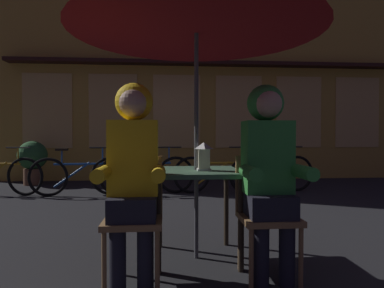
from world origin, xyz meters
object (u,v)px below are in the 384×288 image
object	(u,v)px
person_right_hooded	(268,160)
potted_plant	(33,159)
person_left_hooded	(133,161)
bicycle_third	(147,174)
bicycle_fourth	(220,174)
lantern	(204,156)
chair_right	(266,208)
bicycle_second	(79,176)
bicycle_fifth	(272,173)
cafe_table	(196,182)
chair_left	(134,210)
patio_umbrella	(196,10)

from	to	relation	value
person_right_hooded	potted_plant	world-z (taller)	person_right_hooded
person_right_hooded	person_left_hooded	bearing A→B (deg)	180.00
bicycle_third	bicycle_fourth	distance (m)	1.30
potted_plant	lantern	bearing A→B (deg)	-55.88
potted_plant	person_right_hooded	bearing A→B (deg)	-54.50
chair_right	bicycle_second	distance (m)	4.11
person_right_hooded	bicycle_fifth	size ratio (longest dim) A/B	0.84
cafe_table	chair_left	world-z (taller)	chair_left
chair_right	person_left_hooded	xyz separation A→B (m)	(-0.96, -0.06, 0.36)
chair_right	bicycle_third	bearing A→B (deg)	106.66
lantern	person_left_hooded	xyz separation A→B (m)	(-0.54, -0.37, -0.01)
cafe_table	potted_plant	size ratio (longest dim) A/B	0.80
person_right_hooded	potted_plant	distance (m)	6.07
person_right_hooded	bicycle_third	size ratio (longest dim) A/B	0.83
cafe_table	bicycle_second	world-z (taller)	bicycle_second
chair_left	person_left_hooded	world-z (taller)	person_left_hooded
person_left_hooded	person_right_hooded	world-z (taller)	same
cafe_table	chair_right	world-z (taller)	chair_right
person_left_hooded	person_right_hooded	bearing A→B (deg)	0.00
potted_plant	bicycle_fourth	bearing A→B (deg)	-19.59
bicycle_second	person_right_hooded	bearing A→B (deg)	-57.90
bicycle_fifth	potted_plant	size ratio (longest dim) A/B	1.80
bicycle_second	potted_plant	size ratio (longest dim) A/B	1.82
lantern	bicycle_fifth	distance (m)	3.65
chair_right	bicycle_third	size ratio (longest dim) A/B	0.52
bicycle_third	bicycle_fifth	world-z (taller)	same
chair_right	potted_plant	bearing A→B (deg)	125.82
patio_umbrella	bicycle_second	size ratio (longest dim) A/B	1.38
cafe_table	person_right_hooded	distance (m)	0.67
cafe_table	bicycle_fourth	xyz separation A→B (m)	(0.71, 3.17, -0.29)
chair_right	person_left_hooded	world-z (taller)	person_left_hooded
lantern	chair_right	size ratio (longest dim) A/B	0.27
person_right_hooded	potted_plant	size ratio (longest dim) A/B	1.52
chair_right	potted_plant	size ratio (longest dim) A/B	0.95
bicycle_second	potted_plant	bearing A→B (deg)	132.86
patio_umbrella	person_right_hooded	size ratio (longest dim) A/B	1.65
bicycle_fourth	bicycle_second	bearing A→B (deg)	-178.21
chair_left	person_left_hooded	xyz separation A→B (m)	(-0.00, -0.06, 0.36)
person_left_hooded	bicycle_second	size ratio (longest dim) A/B	0.83
person_left_hooded	bicycle_third	world-z (taller)	person_left_hooded
bicycle_third	chair_left	bearing A→B (deg)	-88.33
cafe_table	person_left_hooded	world-z (taller)	person_left_hooded
chair_right	person_right_hooded	bearing A→B (deg)	-90.00
cafe_table	person_right_hooded	size ratio (longest dim) A/B	0.53
lantern	chair_left	world-z (taller)	lantern
person_right_hooded	bicycle_third	xyz separation A→B (m)	(-1.06, 3.61, -0.50)
bicycle_fourth	lantern	bearing A→B (deg)	-101.46
cafe_table	bicycle_second	bearing A→B (deg)	119.19
bicycle_third	potted_plant	world-z (taller)	potted_plant
bicycle_second	bicycle_third	distance (m)	1.15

